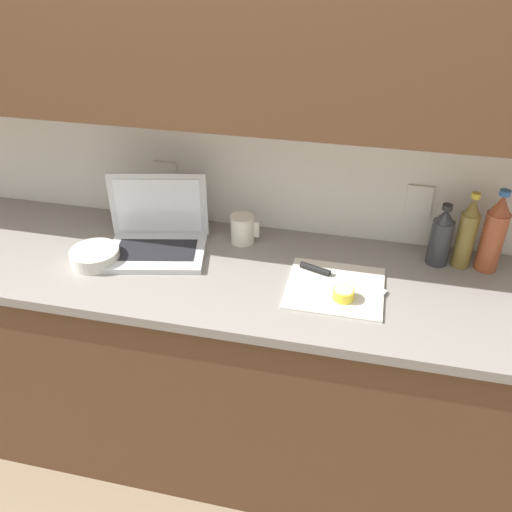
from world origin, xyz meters
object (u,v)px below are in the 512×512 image
Objects in this scene: lemon_half_cut at (343,294)px; bowl_white at (95,256)px; bottle_water_clear at (494,234)px; measuring_cup at (243,229)px; cutting_board at (335,288)px; knife at (327,273)px; laptop at (157,233)px; bottle_oil_tall at (467,233)px; bottle_green_soda at (441,237)px.

lemon_half_cut is 0.40× the size of bowl_white.
measuring_cup is (-0.87, -0.01, -0.08)m from bottle_water_clear.
cutting_board is 0.57m from bottle_water_clear.
bowl_white reaches higher than knife.
laptop reaches higher than knife.
knife is 0.49m from bottle_oil_tall.
bowl_white reaches higher than cutting_board.
measuring_cup is at bearing -178.91° from bottle_oil_tall.
measuring_cup is 0.54m from bowl_white.
bottle_green_soda is at bearing 44.63° from knife.
lemon_half_cut is at bearing -25.82° from laptop.
knife is 0.42m from bottle_green_soda.
lemon_half_cut is 0.30× the size of bottle_green_soda.
knife is 0.37m from measuring_cup.
bottle_water_clear reaches higher than lemon_half_cut.
cutting_board is 0.07m from lemon_half_cut.
measuring_cup reaches higher than lemon_half_cut.
bottle_green_soda is (0.37, 0.18, 0.09)m from knife.
bottle_oil_tall is 2.58× the size of measuring_cup.
bottle_oil_tall reaches higher than bottle_green_soda.
lemon_half_cut is at bearing -135.48° from bottle_green_soda.
knife is (0.63, -0.05, -0.05)m from laptop.
bottle_oil_tall is (0.38, 0.30, 0.10)m from lemon_half_cut.
bottle_oil_tall is at bearing 37.88° from lemon_half_cut.
bottle_oil_tall reaches higher than knife.
measuring_cup reaches higher than bowl_white.
bottle_water_clear reaches higher than knife.
laptop is 1.08m from bottle_oil_tall.
lemon_half_cut reaches higher than cutting_board.
bottle_water_clear reaches higher than measuring_cup.
lemon_half_cut is (0.03, -0.06, 0.02)m from cutting_board.
bowl_white is at bearing -168.68° from bottle_water_clear.
knife is 0.81m from bowl_white.
bowl_white is (-0.87, 0.03, -0.00)m from lemon_half_cut.
bottle_oil_tall is at bearing 1.09° from measuring_cup.
knife is at bearing 6.29° from bowl_white.
bottle_oil_tall is (1.07, 0.13, 0.07)m from laptop.
laptop is 1.33× the size of knife.
bottle_water_clear is 1.37m from bowl_white.
cutting_board is at bearing -21.66° from laptop.
bottle_oil_tall is (0.41, 0.24, 0.12)m from cutting_board.
bottle_green_soda is at bearing 1.21° from measuring_cup.
bottle_water_clear is at bearing 11.32° from bowl_white.
measuring_cup is at bearing 148.79° from cutting_board.
laptop is at bearing -172.70° from bottle_green_soda.
bottle_water_clear is (0.16, 0.00, 0.03)m from bottle_green_soda.
bottle_green_soda is at bearing 12.85° from bowl_white.
bowl_white is at bearing -167.94° from bottle_oil_tall.
knife is at bearing 119.24° from lemon_half_cut.
bottle_oil_tall is at bearing 40.47° from knife.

